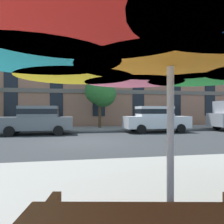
{
  "coord_description": "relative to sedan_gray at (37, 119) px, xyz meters",
  "views": [
    {
      "loc": [
        -0.75,
        -10.71,
        1.48
      ],
      "look_at": [
        1.93,
        3.2,
        1.4
      ],
      "focal_mm": 35.67,
      "sensor_mm": 36.0,
      "label": 1
    }
  ],
  "objects": [
    {
      "name": "patio_umbrella",
      "position": [
        2.78,
        -12.7,
        1.15
      ],
      "size": [
        3.42,
        3.42,
        2.42
      ],
      "color": "silver",
      "rests_on": "ground"
    },
    {
      "name": "sedan_gray",
      "position": [
        0.0,
        0.0,
        0.0
      ],
      "size": [
        4.4,
        1.98,
        1.78
      ],
      "color": "slate",
      "rests_on": "ground"
    },
    {
      "name": "apartment_building",
      "position": [
        2.71,
        11.29,
        5.45
      ],
      "size": [
        36.78,
        12.08,
        12.8
      ],
      "color": "#A87056",
      "rests_on": "ground"
    },
    {
      "name": "sidewalk_far",
      "position": [
        2.71,
        3.1,
        -0.89
      ],
      "size": [
        56.0,
        3.6,
        0.12
      ],
      "primitive_type": "cube",
      "color": "gray",
      "rests_on": "ground"
    },
    {
      "name": "sedan_white",
      "position": [
        7.77,
        0.0,
        0.0
      ],
      "size": [
        4.4,
        1.98,
        1.78
      ],
      "color": "silver",
      "rests_on": "ground"
    },
    {
      "name": "street_tree_middle",
      "position": [
        4.36,
        3.23,
        2.05
      ],
      "size": [
        2.52,
        2.17,
        4.16
      ],
      "color": "#4C3823",
      "rests_on": "ground"
    },
    {
      "name": "ground_plane",
      "position": [
        2.71,
        -3.7,
        -0.95
      ],
      "size": [
        120.0,
        120.0,
        0.0
      ],
      "primitive_type": "plane",
      "color": "#2D3033"
    }
  ]
}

